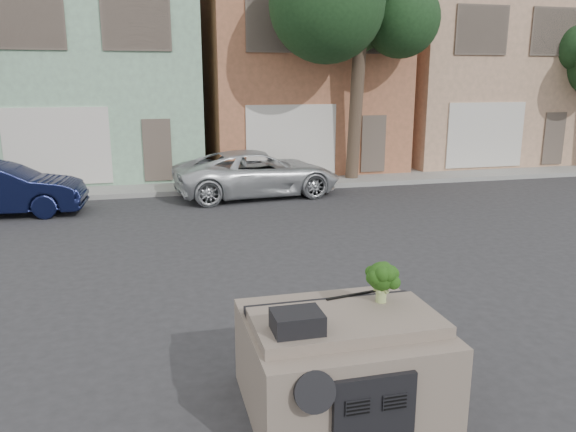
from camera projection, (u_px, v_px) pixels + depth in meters
name	position (u px, v px, depth m)	size (l,w,h in m)	color
ground_plane	(277.00, 303.00, 8.96)	(120.00, 120.00, 0.00)	#303033
sidewalk	(206.00, 184.00, 18.83)	(40.00, 3.00, 0.15)	gray
townhouse_mint	(97.00, 71.00, 20.88)	(7.20, 8.20, 7.55)	#8DBA99
townhouse_tan	(292.00, 72.00, 22.67)	(7.20, 8.20, 7.55)	#AA6746
townhouse_beige	(458.00, 72.00, 24.46)	(7.20, 8.20, 7.55)	tan
navy_sedan	(3.00, 215.00, 14.76)	(1.46, 4.20, 1.38)	black
silver_pickup	(258.00, 196.00, 17.22)	(2.32, 5.03, 1.40)	silver
tree_near	(357.00, 55.00, 18.37)	(4.40, 4.00, 8.50)	#193619
car_dashboard	(341.00, 360.00, 6.00)	(2.00, 1.80, 1.12)	#77685B
instrument_hump	(297.00, 322.00, 5.38)	(0.48, 0.38, 0.20)	black
wiper_arm	(354.00, 295.00, 6.29)	(0.70, 0.03, 0.02)	black
broccoli	(382.00, 282.00, 6.06)	(0.38, 0.38, 0.46)	#1A3B0F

